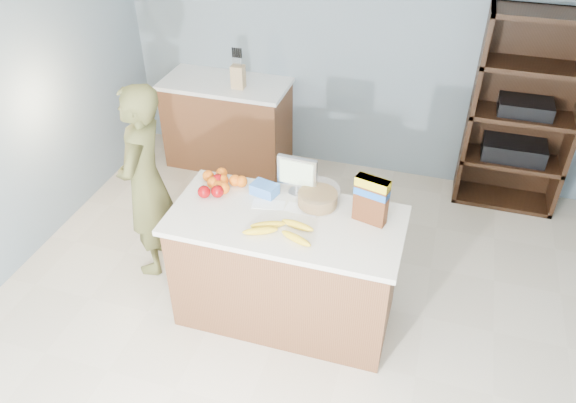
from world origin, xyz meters
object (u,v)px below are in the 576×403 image
(counter_peninsula, at_px, (286,272))
(tv, at_px, (297,174))
(shelving_unit, at_px, (522,116))
(person, at_px, (146,183))
(cereal_box, at_px, (371,197))

(counter_peninsula, bearing_deg, tv, 92.15)
(tv, bearing_deg, shelving_unit, 48.20)
(counter_peninsula, distance_m, shelving_unit, 2.61)
(person, distance_m, cereal_box, 1.74)
(counter_peninsula, bearing_deg, cereal_box, 13.91)
(counter_peninsula, xyz_separation_m, person, (-1.18, 0.24, 0.37))
(counter_peninsula, xyz_separation_m, shelving_unit, (1.55, 2.05, 0.45))
(counter_peninsula, xyz_separation_m, cereal_box, (0.53, 0.13, 0.68))
(counter_peninsula, bearing_deg, shelving_unit, 52.89)
(shelving_unit, bearing_deg, tv, -131.80)
(shelving_unit, xyz_separation_m, cereal_box, (-1.02, -1.92, 0.23))
(shelving_unit, height_order, cereal_box, shelving_unit)
(counter_peninsula, bearing_deg, person, 168.30)
(person, xyz_separation_m, tv, (1.17, 0.06, 0.27))
(person, xyz_separation_m, cereal_box, (1.71, -0.11, 0.30))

